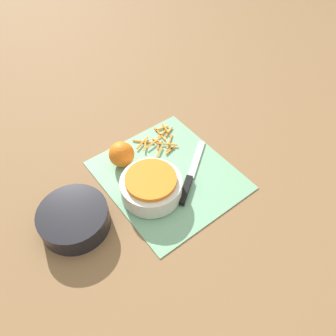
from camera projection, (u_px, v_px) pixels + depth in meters
ground_plane at (168, 175)px, 1.02m from camera, size 4.00×4.00×0.00m
cutting_board at (168, 175)px, 1.02m from camera, size 0.41×0.37×0.01m
bowl_speckled at (151, 186)px, 0.94m from camera, size 0.18×0.18×0.07m
bowl_dark at (74, 219)px, 0.88m from camera, size 0.19×0.19×0.06m
knife at (189, 181)px, 0.99m from camera, size 0.17×0.23×0.02m
orange_left at (122, 154)px, 1.01m from camera, size 0.08×0.08×0.08m
peel_pile at (159, 140)px, 1.10m from camera, size 0.13×0.16×0.01m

